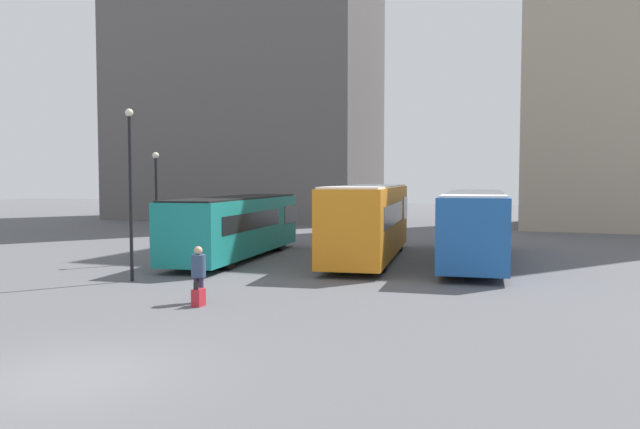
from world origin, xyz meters
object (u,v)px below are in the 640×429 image
bus_0 (236,225)px  bus_1 (369,219)px  traveler (198,269)px  bus_2 (475,224)px  lamp_post_0 (156,197)px  suitcase (198,297)px  lamp_post_1 (130,181)px

bus_0 → bus_1: bearing=-80.1°
bus_1 → traveler: bearing=162.0°
bus_0 → bus_1: 6.05m
bus_0 → bus_2: (10.40, 2.38, 0.14)m
traveler → lamp_post_0: size_ratio=0.35×
bus_0 → suitcase: 10.81m
bus_1 → bus_2: (4.60, 0.71, -0.14)m
bus_0 → traveler: bearing=-164.4°
bus_2 → suitcase: bearing=147.2°
suitcase → lamp_post_1: size_ratio=0.12×
lamp_post_0 → bus_2: bearing=20.7°
traveler → suitcase: (0.26, -0.45, -0.74)m
bus_2 → lamp_post_0: size_ratio=2.62×
suitcase → lamp_post_1: lamp_post_1 is taller
suitcase → lamp_post_0: 10.26m
traveler → lamp_post_0: (-6.32, 6.98, 1.88)m
bus_2 → traveler: bus_2 is taller
bus_1 → suitcase: bus_1 is taller
bus_1 → lamp_post_1: 10.84m
bus_0 → suitcase: size_ratio=15.54×
bus_1 → lamp_post_0: 9.39m
bus_1 → lamp_post_0: size_ratio=2.47×
traveler → lamp_post_1: lamp_post_1 is taller
suitcase → lamp_post_1: 6.33m
bus_2 → traveler: (-6.62, -11.88, -0.69)m
lamp_post_0 → lamp_post_1: (2.06, -4.47, 0.69)m
bus_0 → lamp_post_0: bearing=128.7°
bus_1 → suitcase: 11.85m
bus_1 → bus_2: bus_1 is taller
bus_2 → lamp_post_1: lamp_post_1 is taller
traveler → bus_1: bearing=-11.7°
bus_0 → suitcase: bearing=-164.0°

